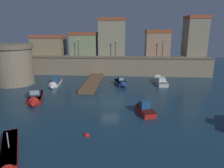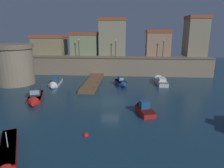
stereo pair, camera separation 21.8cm
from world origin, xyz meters
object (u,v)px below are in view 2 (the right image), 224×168
object	(u,v)px
moored_boat_3	(8,155)
moored_boat_4	(160,80)
moored_boat_7	(35,98)
mooring_buoy_0	(86,136)
quay_lamp_0	(79,45)
quay_lamp_1	(116,45)
fortress_tower	(15,64)
moored_boat_5	(122,83)
moored_boat_0	(143,108)
moored_boat_1	(55,83)
quay_lamp_2	(163,46)

from	to	relation	value
moored_boat_3	moored_boat_4	xyz separation A→B (m)	(15.52, 25.58, 0.04)
moored_boat_7	mooring_buoy_0	bearing A→B (deg)	27.33
moored_boat_7	quay_lamp_0	bearing A→B (deg)	155.09
quay_lamp_1	mooring_buoy_0	world-z (taller)	quay_lamp_1
fortress_tower	moored_boat_7	distance (m)	12.63
moored_boat_5	moored_boat_4	bearing A→B (deg)	91.81
fortress_tower	moored_boat_4	bearing A→B (deg)	5.69
quay_lamp_1	moored_boat_4	distance (m)	12.58
moored_boat_5	moored_boat_0	bearing A→B (deg)	-4.35
moored_boat_7	moored_boat_1	bearing A→B (deg)	163.08
fortress_tower	moored_boat_0	distance (m)	26.35
quay_lamp_0	moored_boat_5	bearing A→B (deg)	-42.56
moored_boat_4	moored_boat_7	xyz separation A→B (m)	(-19.50, -12.06, 0.02)
moored_boat_7	mooring_buoy_0	distance (m)	13.14
moored_boat_3	mooring_buoy_0	distance (m)	6.84
fortress_tower	quay_lamp_0	world-z (taller)	quay_lamp_0
moored_boat_0	moored_boat_3	world-z (taller)	moored_boat_3
moored_boat_1	moored_boat_3	distance (m)	22.55
moored_boat_4	mooring_buoy_0	world-z (taller)	moored_boat_4
fortress_tower	moored_boat_4	xyz separation A→B (m)	(27.34, 2.72, -3.29)
moored_boat_4	moored_boat_3	bearing A→B (deg)	145.11
fortress_tower	quay_lamp_1	bearing A→B (deg)	26.26
moored_boat_4	moored_boat_7	size ratio (longest dim) A/B	1.00
moored_boat_0	moored_boat_7	xyz separation A→B (m)	(-15.28, 2.87, 0.03)
moored_boat_1	mooring_buoy_0	xyz separation A→B (m)	(9.45, -17.91, -0.41)
quay_lamp_2	moored_boat_7	xyz separation A→B (m)	(-20.74, -18.39, -6.11)
moored_boat_7	fortress_tower	bearing A→B (deg)	-157.83
quay_lamp_1	moored_boat_7	distance (m)	22.04
quay_lamp_1	mooring_buoy_0	xyz separation A→B (m)	(-1.20, -27.65, -6.61)
quay_lamp_0	quay_lamp_1	world-z (taller)	quay_lamp_0
quay_lamp_0	quay_lamp_1	xyz separation A→B (m)	(8.23, -0.00, -0.06)
fortress_tower	moored_boat_1	xyz separation A→B (m)	(7.70, -0.68, -3.37)
moored_boat_3	mooring_buoy_0	bearing A→B (deg)	100.89
quay_lamp_2	moored_boat_3	bearing A→B (deg)	-117.71
moored_boat_1	mooring_buoy_0	world-z (taller)	moored_boat_1
mooring_buoy_0	moored_boat_3	bearing A→B (deg)	-141.40
quay_lamp_0	moored_boat_1	xyz separation A→B (m)	(-2.42, -9.74, -6.25)
quay_lamp_1	moored_boat_5	world-z (taller)	quay_lamp_1
moored_boat_3	moored_boat_4	bearing A→B (deg)	121.04
moored_boat_1	quay_lamp_1	bearing A→B (deg)	124.84
quay_lamp_0	moored_boat_4	world-z (taller)	quay_lamp_0
fortress_tower	quay_lamp_1	world-z (taller)	quay_lamp_1
fortress_tower	quay_lamp_2	xyz separation A→B (m)	(28.58, 9.05, 2.84)
moored_boat_0	moored_boat_7	distance (m)	15.55
quay_lamp_0	moored_boat_0	xyz separation A→B (m)	(13.00, -21.26, -6.18)
moored_boat_4	moored_boat_7	bearing A→B (deg)	118.10
moored_boat_3	mooring_buoy_0	xyz separation A→B (m)	(5.34, 4.26, -0.45)
moored_boat_4	quay_lamp_1	bearing A→B (deg)	51.21
moored_boat_3	moored_boat_4	distance (m)	29.92
quay_lamp_0	mooring_buoy_0	size ratio (longest dim) A/B	6.75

